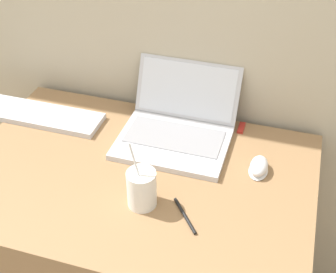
% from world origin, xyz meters
% --- Properties ---
extents(desk, '(1.07, 0.72, 0.77)m').
position_xyz_m(desk, '(0.00, 0.36, 0.39)').
color(desk, '#936D47').
rests_on(desk, ground_plane).
extents(laptop, '(0.36, 0.36, 0.20)m').
position_xyz_m(laptop, '(0.07, 0.58, 0.81)').
color(laptop, silver).
rests_on(laptop, desk).
extents(drink_cup, '(0.08, 0.08, 0.21)m').
position_xyz_m(drink_cup, '(0.06, 0.25, 0.83)').
color(drink_cup, white).
rests_on(drink_cup, desk).
extents(computer_mouse, '(0.06, 0.09, 0.04)m').
position_xyz_m(computer_mouse, '(0.36, 0.48, 0.79)').
color(computer_mouse, white).
rests_on(computer_mouse, desk).
extents(external_keyboard, '(0.45, 0.13, 0.02)m').
position_xyz_m(external_keyboard, '(-0.43, 0.54, 0.78)').
color(external_keyboard, silver).
rests_on(external_keyboard, desk).
extents(usb_stick, '(0.02, 0.06, 0.01)m').
position_xyz_m(usb_stick, '(0.27, 0.68, 0.78)').
color(usb_stick, '#B2261E').
rests_on(usb_stick, desk).
extents(pen, '(0.09, 0.11, 0.01)m').
position_xyz_m(pen, '(0.19, 0.24, 0.78)').
color(pen, black).
rests_on(pen, desk).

